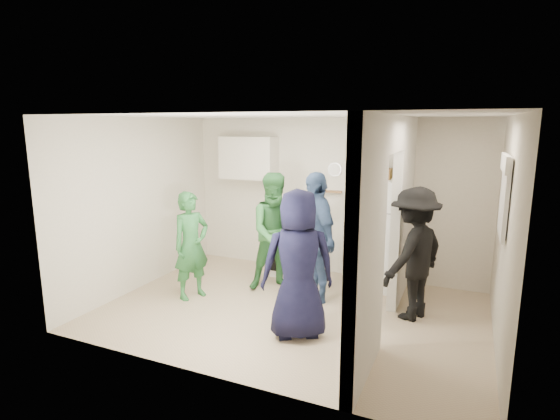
% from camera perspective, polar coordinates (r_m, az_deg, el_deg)
% --- Properties ---
extents(floor, '(4.80, 4.80, 0.00)m').
position_cam_1_polar(floor, '(5.86, 1.42, -13.05)').
color(floor, tan).
rests_on(floor, ground).
extents(wall_back, '(4.80, 0.00, 4.80)m').
position_cam_1_polar(wall_back, '(7.04, 6.73, 1.67)').
color(wall_back, silver).
rests_on(wall_back, floor).
extents(wall_front, '(4.80, 0.00, 4.80)m').
position_cam_1_polar(wall_front, '(3.99, -7.85, -5.72)').
color(wall_front, silver).
rests_on(wall_front, floor).
extents(wall_left, '(0.00, 3.40, 3.40)m').
position_cam_1_polar(wall_left, '(6.73, -17.78, 0.77)').
color(wall_left, silver).
rests_on(wall_left, floor).
extents(wall_right, '(0.00, 3.40, 3.40)m').
position_cam_1_polar(wall_right, '(5.09, 27.38, -3.19)').
color(wall_right, silver).
rests_on(wall_right, floor).
extents(ceiling, '(4.80, 4.80, 0.00)m').
position_cam_1_polar(ceiling, '(5.34, 1.55, 12.21)').
color(ceiling, white).
rests_on(ceiling, wall_back).
extents(partition_pier_back, '(0.12, 1.20, 2.50)m').
position_cam_1_polar(partition_pier_back, '(6.21, 15.72, 0.05)').
color(partition_pier_back, silver).
rests_on(partition_pier_back, floor).
extents(partition_pier_front, '(0.12, 1.20, 2.50)m').
position_cam_1_polar(partition_pier_front, '(4.10, 11.27, -5.39)').
color(partition_pier_front, silver).
rests_on(partition_pier_front, floor).
extents(partition_header, '(0.12, 1.00, 0.40)m').
position_cam_1_polar(partition_header, '(5.01, 14.53, 9.65)').
color(partition_header, silver).
rests_on(partition_header, partition_pier_back).
extents(stove, '(0.73, 0.61, 0.87)m').
position_cam_1_polar(stove, '(7.06, 2.21, -5.00)').
color(stove, white).
rests_on(stove, floor).
extents(upper_cabinet, '(0.95, 0.34, 0.70)m').
position_cam_1_polar(upper_cabinet, '(7.33, -4.16, 6.81)').
color(upper_cabinet, silver).
rests_on(upper_cabinet, wall_back).
extents(fridge, '(0.67, 0.65, 1.62)m').
position_cam_1_polar(fridge, '(6.58, 13.24, -3.12)').
color(fridge, white).
rests_on(fridge, floor).
extents(wicker_basket, '(0.35, 0.25, 0.15)m').
position_cam_1_polar(wicker_basket, '(6.49, 12.80, 4.67)').
color(wicker_basket, brown).
rests_on(wicker_basket, fridge).
extents(blue_bowl, '(0.24, 0.24, 0.11)m').
position_cam_1_polar(blue_bowl, '(6.48, 12.85, 5.81)').
color(blue_bowl, navy).
rests_on(blue_bowl, wicker_basket).
extents(yellow_cup_stack_top, '(0.09, 0.09, 0.25)m').
position_cam_1_polar(yellow_cup_stack_top, '(6.28, 15.42, 4.80)').
color(yellow_cup_stack_top, '#FFFD15').
rests_on(yellow_cup_stack_top, fridge).
extents(wall_clock, '(0.22, 0.02, 0.22)m').
position_cam_1_polar(wall_clock, '(6.95, 7.17, 5.27)').
color(wall_clock, white).
rests_on(wall_clock, wall_back).
extents(spice_shelf, '(0.35, 0.08, 0.03)m').
position_cam_1_polar(spice_shelf, '(6.98, 6.63, 2.41)').
color(spice_shelf, olive).
rests_on(spice_shelf, wall_back).
extents(nook_window, '(0.03, 0.70, 0.80)m').
position_cam_1_polar(nook_window, '(5.21, 27.43, 1.61)').
color(nook_window, black).
rests_on(nook_window, wall_right).
extents(nook_window_frame, '(0.04, 0.76, 0.86)m').
position_cam_1_polar(nook_window_frame, '(5.21, 27.27, 1.62)').
color(nook_window_frame, white).
rests_on(nook_window_frame, wall_right).
extents(nook_valance, '(0.04, 0.82, 0.18)m').
position_cam_1_polar(nook_valance, '(5.17, 27.34, 5.47)').
color(nook_valance, white).
rests_on(nook_valance, wall_right).
extents(yellow_cup_stack_stove, '(0.09, 0.09, 0.25)m').
position_cam_1_polar(yellow_cup_stack_stove, '(6.77, 0.61, -0.80)').
color(yellow_cup_stack_stove, '#FFAE15').
rests_on(yellow_cup_stack_stove, stove).
extents(red_cup, '(0.09, 0.09, 0.12)m').
position_cam_1_polar(red_cup, '(6.68, 3.36, -1.56)').
color(red_cup, red).
rests_on(red_cup, stove).
extents(person_green_left, '(0.54, 0.64, 1.50)m').
position_cam_1_polar(person_green_left, '(6.18, -11.51, -4.55)').
color(person_green_left, '#317B3D').
rests_on(person_green_left, floor).
extents(person_green_center, '(1.06, 1.01, 1.72)m').
position_cam_1_polar(person_green_center, '(6.36, -0.41, -2.85)').
color(person_green_center, '#357935').
rests_on(person_green_center, floor).
extents(person_denim, '(1.02, 1.07, 1.79)m').
position_cam_1_polar(person_denim, '(5.95, 4.65, -3.57)').
color(person_denim, '#3A5080').
rests_on(person_denim, floor).
extents(person_navy, '(1.00, 0.89, 1.71)m').
position_cam_1_polar(person_navy, '(4.93, 2.39, -7.11)').
color(person_navy, black).
rests_on(person_navy, floor).
extents(person_nook, '(1.01, 1.23, 1.66)m').
position_cam_1_polar(person_nook, '(5.66, 17.07, -5.48)').
color(person_nook, black).
rests_on(person_nook, floor).
extents(bottle_a, '(0.07, 0.07, 0.29)m').
position_cam_1_polar(bottle_a, '(7.12, 0.38, -0.03)').
color(bottle_a, maroon).
rests_on(bottle_a, stove).
extents(bottle_b, '(0.07, 0.07, 0.25)m').
position_cam_1_polar(bottle_b, '(6.90, 0.70, -0.58)').
color(bottle_b, '#1A4E1C').
rests_on(bottle_b, stove).
extents(bottle_c, '(0.06, 0.06, 0.27)m').
position_cam_1_polar(bottle_c, '(7.10, 1.98, -0.17)').
color(bottle_c, silver).
rests_on(bottle_c, stove).
extents(bottle_d, '(0.06, 0.06, 0.27)m').
position_cam_1_polar(bottle_d, '(6.89, 2.39, -0.52)').
color(bottle_d, brown).
rests_on(bottle_d, stove).
extents(bottle_e, '(0.08, 0.08, 0.25)m').
position_cam_1_polar(bottle_e, '(7.07, 3.48, -0.32)').
color(bottle_e, '#9CA4AD').
rests_on(bottle_e, stove).
extents(bottle_f, '(0.08, 0.08, 0.32)m').
position_cam_1_polar(bottle_f, '(6.85, 3.79, -0.36)').
color(bottle_f, black).
rests_on(bottle_f, stove).
extents(bottle_g, '(0.07, 0.07, 0.32)m').
position_cam_1_polar(bottle_g, '(6.96, 4.50, -0.21)').
color(bottle_g, brown).
rests_on(bottle_g, stove).
extents(bottle_h, '(0.06, 0.06, 0.28)m').
position_cam_1_polar(bottle_h, '(6.95, -0.40, -0.37)').
color(bottle_h, '#979DA2').
rests_on(bottle_h, stove).
extents(bottle_i, '(0.07, 0.07, 0.26)m').
position_cam_1_polar(bottle_i, '(7.00, 2.99, -0.39)').
color(bottle_i, '#5D3310').
rests_on(bottle_i, stove).
extents(bottle_j, '(0.06, 0.06, 0.25)m').
position_cam_1_polar(bottle_j, '(6.73, 4.31, -0.92)').
color(bottle_j, '#1F5B2B').
rests_on(bottle_j, stove).
extents(bottle_k, '(0.06, 0.06, 0.31)m').
position_cam_1_polar(bottle_k, '(7.02, 0.76, -0.12)').
color(bottle_k, brown).
rests_on(bottle_k, stove).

